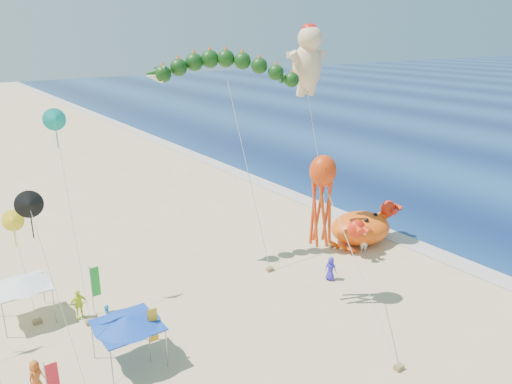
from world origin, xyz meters
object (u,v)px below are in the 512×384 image
dragon_kite (225,73)px  canopy_blue (127,322)px  canopy_white (21,283)px  cherub_kite (308,58)px  octopus_kite (322,194)px  crab_inflatable (361,227)px

dragon_kite → canopy_blue: size_ratio=4.38×
canopy_white → cherub_kite: bearing=-2.2°
canopy_blue → canopy_white: bearing=115.2°
dragon_kite → octopus_kite: size_ratio=1.55×
crab_inflatable → canopy_blue: bearing=-169.6°
dragon_kite → cherub_kite: cherub_kite is taller
octopus_kite → canopy_white: size_ratio=2.97×
cherub_kite → octopus_kite: cherub_kite is taller
crab_inflatable → dragon_kite: bearing=158.8°
canopy_blue → crab_inflatable: bearing=10.4°
crab_inflatable → canopy_blue: size_ratio=2.04×
cherub_kite → canopy_white: bearing=177.8°
crab_inflatable → octopus_kite: size_ratio=0.73×
dragon_kite → cherub_kite: 6.56m
crab_inflatable → cherub_kite: size_ratio=0.41×
crab_inflatable → octopus_kite: (-9.03, -4.82, 5.86)m
crab_inflatable → cherub_kite: cherub_kite is taller
cherub_kite → canopy_blue: size_ratio=5.00×
crab_inflatable → canopy_white: size_ratio=2.16×
dragon_kite → canopy_white: (-14.57, -0.37, -11.29)m
crab_inflatable → octopus_kite: 11.80m
dragon_kite → octopus_kite: 11.02m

